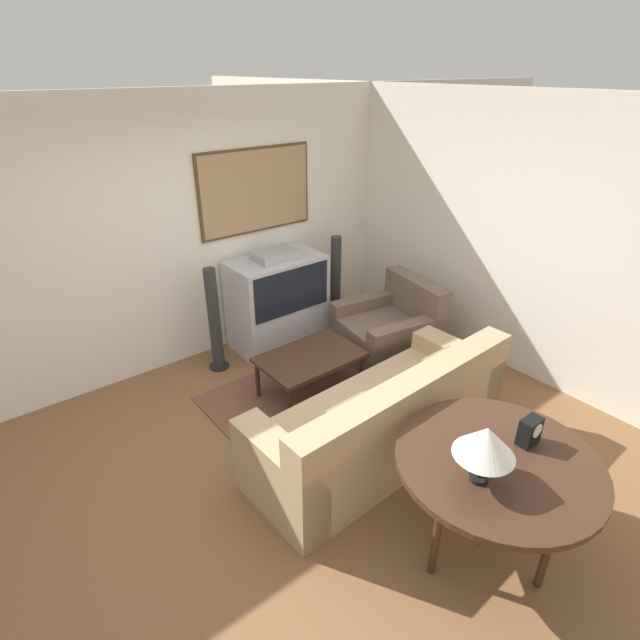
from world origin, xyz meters
TOP-DOWN VIEW (x-y plane):
  - ground_plane at (0.00, 0.00)m, footprint 12.00×12.00m
  - wall_back at (0.02, 2.13)m, footprint 12.00×0.10m
  - wall_right at (2.63, 0.00)m, footprint 0.06×12.00m
  - area_rug at (0.66, 0.65)m, footprint 1.95×1.43m
  - tv at (0.98, 1.76)m, footprint 1.04×0.59m
  - couch at (0.60, -0.30)m, footprint 2.27×0.92m
  - armchair at (1.78, 0.79)m, footprint 1.06×1.05m
  - coffee_table at (0.64, 0.72)m, footprint 0.95×0.63m
  - console_table at (0.52, -1.35)m, footprint 1.26×1.26m
  - table_lamp at (0.28, -1.37)m, footprint 0.35×0.35m
  - mantel_clock at (0.79, -1.37)m, footprint 0.15×0.10m
  - speaker_tower_left at (0.17, 1.71)m, footprint 0.21×0.21m
  - speaker_tower_right at (1.78, 1.71)m, footprint 0.21×0.21m

SIDE VIEW (x-z plane):
  - ground_plane at x=0.00m, z-range 0.00..0.00m
  - area_rug at x=0.66m, z-range 0.00..0.01m
  - armchair at x=1.78m, z-range -0.14..0.69m
  - couch at x=0.60m, z-range -0.11..0.75m
  - coffee_table at x=0.64m, z-range 0.17..0.61m
  - tv at x=0.98m, z-range -0.03..1.08m
  - speaker_tower_left at x=0.17m, z-range -0.03..1.09m
  - speaker_tower_right at x=1.78m, z-range -0.03..1.09m
  - console_table at x=0.52m, z-range 0.30..1.03m
  - mantel_clock at x=0.79m, z-range 0.73..0.91m
  - table_lamp at x=0.28m, z-range 0.82..1.19m
  - wall_right at x=2.63m, z-range 0.00..2.70m
  - wall_back at x=0.02m, z-range 0.01..2.71m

